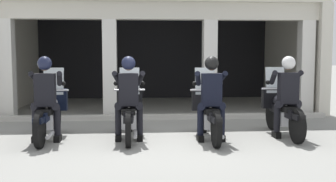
# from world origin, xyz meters

# --- Properties ---
(ground_plane) EXTENTS (80.00, 80.00, 0.00)m
(ground_plane) POSITION_xyz_m (0.00, 3.00, 0.00)
(ground_plane) COLOR gray
(station_building) EXTENTS (8.80, 5.00, 3.08)m
(station_building) POSITION_xyz_m (-0.02, 5.39, 1.96)
(station_building) COLOR black
(station_building) RESTS_ON ground
(kerb_strip) EXTENTS (8.30, 0.24, 0.12)m
(kerb_strip) POSITION_xyz_m (-0.02, 2.40, 0.06)
(kerb_strip) COLOR #B7B5AD
(kerb_strip) RESTS_ON ground
(motorcycle_far_left) EXTENTS (0.62, 2.04, 1.35)m
(motorcycle_far_left) POSITION_xyz_m (-2.29, 0.31, 0.50)
(motorcycle_far_left) COLOR black
(motorcycle_far_left) RESTS_ON ground
(police_officer_far_left) EXTENTS (0.63, 0.61, 1.58)m
(police_officer_far_left) POSITION_xyz_m (-2.29, 0.03, 0.94)
(police_officer_far_left) COLOR black
(police_officer_far_left) RESTS_ON ground
(motorcycle_center_left) EXTENTS (0.62, 2.04, 1.35)m
(motorcycle_center_left) POSITION_xyz_m (-0.76, 0.28, 0.50)
(motorcycle_center_left) COLOR black
(motorcycle_center_left) RESTS_ON ground
(police_officer_center_left) EXTENTS (0.63, 0.61, 1.58)m
(police_officer_center_left) POSITION_xyz_m (-0.76, -0.01, 0.94)
(police_officer_center_left) COLOR black
(police_officer_center_left) RESTS_ON ground
(motorcycle_center_right) EXTENTS (0.62, 2.04, 1.35)m
(motorcycle_center_right) POSITION_xyz_m (0.76, 0.13, 0.50)
(motorcycle_center_right) COLOR black
(motorcycle_center_right) RESTS_ON ground
(police_officer_center_right) EXTENTS (0.63, 0.61, 1.58)m
(police_officer_center_right) POSITION_xyz_m (0.76, -0.15, 0.94)
(police_officer_center_right) COLOR black
(police_officer_center_right) RESTS_ON ground
(motorcycle_far_right) EXTENTS (0.62, 2.04, 1.35)m
(motorcycle_far_right) POSITION_xyz_m (2.29, 0.34, 0.50)
(motorcycle_far_right) COLOR black
(motorcycle_far_right) RESTS_ON ground
(police_officer_far_right) EXTENTS (0.63, 0.61, 1.58)m
(police_officer_far_right) POSITION_xyz_m (2.29, 0.06, 0.94)
(police_officer_far_right) COLOR black
(police_officer_far_right) RESTS_ON ground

